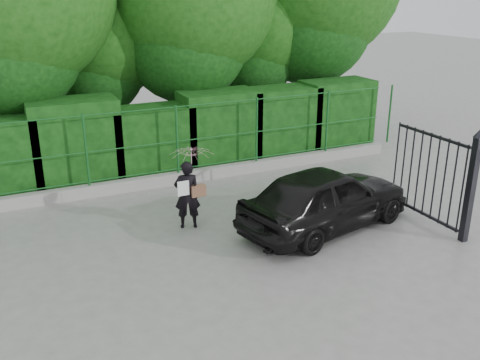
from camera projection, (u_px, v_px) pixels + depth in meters
name	position (u px, v px, depth m)	size (l,w,h in m)	color
ground	(235.00, 261.00, 10.20)	(80.00, 80.00, 0.00)	gray
kerb	(164.00, 180.00, 13.98)	(14.00, 0.25, 0.30)	#9E9E99
fence	(170.00, 140.00, 13.70)	(14.13, 0.06, 1.80)	#15521E
hedge	(159.00, 137.00, 14.61)	(14.20, 1.20, 2.27)	black
gate	(453.00, 179.00, 10.99)	(0.22, 2.33, 2.36)	black
woman	(191.00, 175.00, 11.29)	(0.92, 0.93, 1.78)	black
car	(326.00, 198.00, 11.36)	(1.63, 4.04, 1.38)	black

